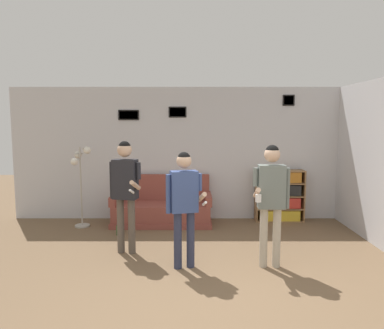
% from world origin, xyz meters
% --- Properties ---
extents(ground_plane, '(20.00, 20.00, 0.00)m').
position_xyz_m(ground_plane, '(0.00, 0.00, 0.00)').
color(ground_plane, brown).
extents(wall_back, '(7.85, 0.08, 2.70)m').
position_xyz_m(wall_back, '(-0.00, 3.72, 1.35)').
color(wall_back, silver).
rests_on(wall_back, ground_plane).
extents(couch, '(1.93, 0.80, 0.94)m').
position_xyz_m(couch, '(-0.84, 3.31, 0.30)').
color(couch, brown).
rests_on(couch, ground_plane).
extents(bookshelf, '(0.97, 0.30, 1.04)m').
position_xyz_m(bookshelf, '(1.52, 3.50, 0.52)').
color(bookshelf, olive).
rests_on(bookshelf, ground_plane).
extents(floor_lamp, '(0.35, 0.38, 1.54)m').
position_xyz_m(floor_lamp, '(-2.37, 3.10, 1.05)').
color(floor_lamp, '#ADA89E').
rests_on(floor_lamp, ground_plane).
extents(person_player_foreground_left, '(0.49, 0.53, 1.72)m').
position_xyz_m(person_player_foreground_left, '(-1.26, 1.65, 1.07)').
color(person_player_foreground_left, brown).
rests_on(person_player_foreground_left, ground_plane).
extents(person_player_foreground_center, '(0.55, 0.42, 1.61)m').
position_xyz_m(person_player_foreground_center, '(-0.36, 1.06, 0.98)').
color(person_player_foreground_center, '#2D334C').
rests_on(person_player_foreground_center, ground_plane).
extents(person_watcher_holding_cup, '(0.51, 0.42, 1.70)m').
position_xyz_m(person_watcher_holding_cup, '(0.83, 1.09, 1.05)').
color(person_watcher_holding_cup, '#B7AD99').
rests_on(person_watcher_holding_cup, ground_plane).
extents(bottle_on_floor, '(0.08, 0.08, 0.24)m').
position_xyz_m(bottle_on_floor, '(-1.56, 2.55, 0.10)').
color(bottle_on_floor, '#3D6638').
rests_on(bottle_on_floor, ground_plane).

